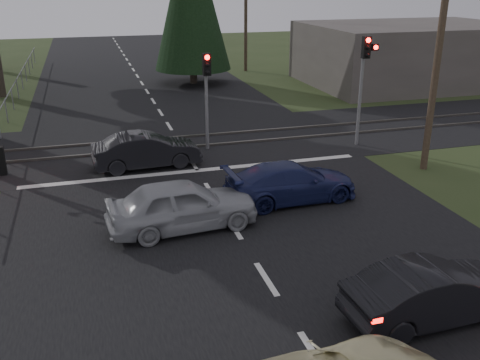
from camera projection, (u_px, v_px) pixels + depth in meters
name	position (u px, v px, depth m)	size (l,w,h in m)	color
ground	(266.00, 279.00, 13.17)	(120.00, 120.00, 0.00)	#2A391A
road	(188.00, 156.00, 22.15)	(14.00, 100.00, 0.01)	black
rail_corridor	(180.00, 143.00, 23.94)	(120.00, 8.00, 0.01)	black
stop_line	(197.00, 170.00, 20.53)	(13.00, 0.35, 0.00)	silver
rail_near	(183.00, 147.00, 23.21)	(120.00, 0.12, 0.10)	#59544C
rail_far	(177.00, 137.00, 24.64)	(120.00, 0.12, 0.10)	#59544C
traffic_signal_right	(365.00, 70.00, 22.46)	(0.68, 0.48, 4.70)	slate
traffic_signal_center	(207.00, 85.00, 22.02)	(0.32, 0.48, 4.10)	slate
utility_pole_near	(439.00, 44.00, 19.09)	(1.80, 0.26, 9.00)	#4C3D2D
utility_pole_mid	(246.00, 8.00, 40.63)	(1.80, 0.26, 9.00)	#4C3D2D
fence_left	(17.00, 104.00, 31.33)	(0.10, 36.00, 1.20)	slate
building_right	(411.00, 54.00, 36.90)	(14.00, 10.00, 4.00)	#59514C
dark_hatchback	(433.00, 293.00, 11.43)	(1.37, 3.94, 1.30)	black
silver_car	(182.00, 205.00, 15.58)	(1.77, 4.40, 1.50)	#9C9EA3
blue_sedan	(291.00, 182.00, 17.59)	(1.81, 4.46, 1.29)	#1A204E
dark_car_far	(147.00, 151.00, 20.69)	(1.43, 4.11, 1.35)	black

